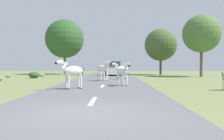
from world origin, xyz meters
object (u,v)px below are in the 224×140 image
Objects in this scene: zebra_0 at (123,72)px; zebra_4 at (121,69)px; zebra_3 at (72,71)px; rock_1 at (42,75)px; zebra_1 at (103,69)px; car_0 at (113,69)px; tree_0 at (202,34)px; rock_3 at (8,76)px; tree_3 at (161,45)px; tree_1 at (65,39)px; bush_0 at (34,75)px.

zebra_4 is (-0.01, 6.66, 0.06)m from zebra_0.
zebra_3 is 2.45× the size of rock_1.
zebra_3 is (-1.34, -6.57, -0.03)m from zebra_1.
tree_0 is at bearing -14.16° from car_0.
zebra_3 is 15.63m from rock_3.
rock_1 is at bearing -12.94° from zebra_3.
car_0 is at bearing 168.29° from tree_0.
zebra_3 is at bearing -113.95° from tree_3.
zebra_0 is 0.93× the size of zebra_4.
car_0 is at bearing -43.56° from zebra_3.
tree_1 reaches higher than zebra_0.
rock_3 is (-12.23, 3.79, -0.84)m from zebra_4.
bush_0 is 3.68m from rock_3.
bush_0 is (-8.07, -5.36, -0.52)m from car_0.
tree_3 reaches higher than rock_1.
tree_1 reaches higher than tree_0.
zebra_1 is 2.52× the size of rock_1.
zebra_3 is 21.13m from tree_3.
zebra_4 is (1.49, 2.10, -0.06)m from zebra_1.
zebra_0 is 1.33× the size of bush_0.
rock_3 is (-4.38, -8.37, -4.99)m from tree_1.
bush_0 reaches higher than rock_1.
zebra_0 is 15.98m from tree_0.
bush_0 is (-1.00, -9.78, -4.80)m from tree_1.
zebra_3 is 2.98× the size of rock_3.
car_0 is at bearing 19.00° from rock_3.
zebra_3 reaches higher than zebra_4.
rock_3 is (-3.09, -2.05, -0.04)m from rock_1.
rock_3 is at bearing -73.22° from zebra_1.
tree_1 is at bearing 62.34° from rock_3.
car_0 is (2.06, 16.41, -0.17)m from zebra_3.
bush_0 is at bearing -95.82° from tree_1.
zebra_0 reaches higher than bush_0.
zebra_1 reaches higher than bush_0.
tree_3 is at bearing -132.14° from zebra_0.
zebra_4 is 7.77m from car_0.
tree_0 is at bearing -20.75° from tree_1.
bush_0 is at bearing -7.88° from zebra_3.
zebra_3 is 15.84m from rock_1.
tree_0 is at bearing -76.94° from zebra_3.
tree_0 reaches higher than car_0.
rock_1 is 1.22× the size of rock_3.
zebra_4 is 10.87m from rock_1.
zebra_0 is 0.23× the size of tree_3.
tree_1 is at bearing 145.53° from car_0.
rock_3 is (-10.73, 5.89, -0.91)m from zebra_1.
tree_0 reaches higher than bush_0.
bush_0 is (-14.49, -8.05, -3.76)m from tree_3.
rock_1 is at bearing 179.34° from tree_0.
zebra_1 is at bearing -66.00° from tree_1.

